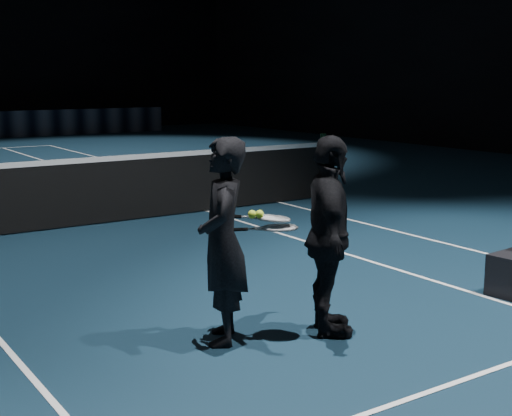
# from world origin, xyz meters

# --- Properties ---
(net_post_right) EXTENTS (0.10, 0.10, 1.10)m
(net_post_right) POSITION_xyz_m (6.40, 0.00, 0.55)
(net_post_right) COLOR black
(net_post_right) RESTS_ON floor
(player_a) EXTENTS (0.63, 0.70, 1.61)m
(player_a) POSITION_xyz_m (1.47, -4.84, 0.80)
(player_a) COLOR black
(player_a) RESTS_ON floor
(player_b) EXTENTS (0.83, 1.00, 1.61)m
(player_b) POSITION_xyz_m (2.26, -5.16, 0.80)
(player_b) COLOR black
(player_b) RESTS_ON floor
(racket_lower) EXTENTS (0.71, 0.46, 0.03)m
(racket_lower) POSITION_xyz_m (1.89, -5.01, 0.89)
(racket_lower) COLOR black
(racket_lower) RESTS_ON player_a
(racket_upper) EXTENTS (0.71, 0.42, 0.10)m
(racket_upper) POSITION_xyz_m (1.86, -4.95, 0.96)
(racket_upper) COLOR black
(racket_upper) RESTS_ON player_b
(tennis_balls) EXTENTS (0.12, 0.10, 0.12)m
(tennis_balls) POSITION_xyz_m (1.71, -4.93, 1.02)
(tennis_balls) COLOR #CBD92D
(tennis_balls) RESTS_ON racket_upper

